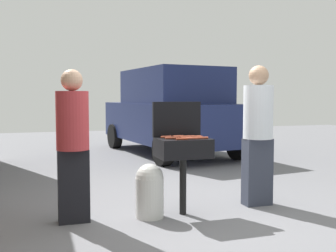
{
  "coord_description": "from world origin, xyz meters",
  "views": [
    {
      "loc": [
        -1.67,
        -4.22,
        1.37
      ],
      "look_at": [
        -0.11,
        0.58,
        1.0
      ],
      "focal_mm": 42.59,
      "sensor_mm": 36.0,
      "label": 1
    }
  ],
  "objects_px": {
    "person_right": "(258,130)",
    "parked_minivan": "(171,111)",
    "hot_dog_6": "(171,138)",
    "hot_dog_7": "(166,137)",
    "hot_dog_3": "(179,137)",
    "hot_dog_8": "(202,138)",
    "hot_dog_9": "(182,139)",
    "hot_dog_4": "(189,136)",
    "person_left": "(73,140)",
    "hot_dog_0": "(185,137)",
    "bbq_grill": "(183,150)",
    "hot_dog_10": "(181,137)",
    "hot_dog_12": "(195,136)",
    "hot_dog_5": "(197,137)",
    "hot_dog_2": "(192,138)",
    "hot_dog_1": "(178,136)",
    "propane_tank": "(150,190)",
    "hot_dog_11": "(186,138)"
  },
  "relations": [
    {
      "from": "bbq_grill",
      "to": "hot_dog_11",
      "type": "xyz_separation_m",
      "value": [
        0.01,
        -0.09,
        0.15
      ]
    },
    {
      "from": "person_right",
      "to": "hot_dog_6",
      "type": "bearing_deg",
      "value": 19.19
    },
    {
      "from": "hot_dog_6",
      "to": "parked_minivan",
      "type": "relative_size",
      "value": 0.03
    },
    {
      "from": "hot_dog_1",
      "to": "hot_dog_2",
      "type": "bearing_deg",
      "value": -73.96
    },
    {
      "from": "hot_dog_2",
      "to": "parked_minivan",
      "type": "bearing_deg",
      "value": 74.17
    },
    {
      "from": "hot_dog_7",
      "to": "parked_minivan",
      "type": "bearing_deg",
      "value": 70.85
    },
    {
      "from": "person_right",
      "to": "hot_dog_9",
      "type": "bearing_deg",
      "value": 26.15
    },
    {
      "from": "hot_dog_6",
      "to": "hot_dog_7",
      "type": "bearing_deg",
      "value": 95.88
    },
    {
      "from": "hot_dog_9",
      "to": "hot_dog_12",
      "type": "height_order",
      "value": "same"
    },
    {
      "from": "bbq_grill",
      "to": "hot_dog_10",
      "type": "height_order",
      "value": "hot_dog_10"
    },
    {
      "from": "hot_dog_12",
      "to": "person_right",
      "type": "relative_size",
      "value": 0.07
    },
    {
      "from": "hot_dog_4",
      "to": "hot_dog_10",
      "type": "relative_size",
      "value": 1.0
    },
    {
      "from": "hot_dog_8",
      "to": "hot_dog_12",
      "type": "relative_size",
      "value": 1.0
    },
    {
      "from": "parked_minivan",
      "to": "hot_dog_1",
      "type": "bearing_deg",
      "value": 64.77
    },
    {
      "from": "hot_dog_9",
      "to": "propane_tank",
      "type": "height_order",
      "value": "hot_dog_9"
    },
    {
      "from": "hot_dog_11",
      "to": "hot_dog_9",
      "type": "bearing_deg",
      "value": -137.87
    },
    {
      "from": "propane_tank",
      "to": "hot_dog_11",
      "type": "bearing_deg",
      "value": -11.44
    },
    {
      "from": "hot_dog_6",
      "to": "hot_dog_2",
      "type": "bearing_deg",
      "value": -27.47
    },
    {
      "from": "propane_tank",
      "to": "person_left",
      "type": "xyz_separation_m",
      "value": [
        -0.83,
        0.09,
        0.58
      ]
    },
    {
      "from": "person_right",
      "to": "hot_dog_4",
      "type": "bearing_deg",
      "value": 14.65
    },
    {
      "from": "hot_dog_4",
      "to": "hot_dog_12",
      "type": "distance_m",
      "value": 0.08
    },
    {
      "from": "hot_dog_2",
      "to": "hot_dog_12",
      "type": "distance_m",
      "value": 0.21
    },
    {
      "from": "hot_dog_6",
      "to": "hot_dog_8",
      "type": "height_order",
      "value": "same"
    },
    {
      "from": "hot_dog_5",
      "to": "hot_dog_6",
      "type": "relative_size",
      "value": 1.0
    },
    {
      "from": "hot_dog_7",
      "to": "hot_dog_10",
      "type": "distance_m",
      "value": 0.18
    },
    {
      "from": "hot_dog_3",
      "to": "hot_dog_1",
      "type": "bearing_deg",
      "value": 88.1
    },
    {
      "from": "person_left",
      "to": "hot_dog_0",
      "type": "bearing_deg",
      "value": -2.7
    },
    {
      "from": "person_right",
      "to": "parked_minivan",
      "type": "xyz_separation_m",
      "value": [
        0.42,
        4.69,
        0.07
      ]
    },
    {
      "from": "person_right",
      "to": "hot_dog_2",
      "type": "bearing_deg",
      "value": 26.74
    },
    {
      "from": "hot_dog_6",
      "to": "hot_dog_8",
      "type": "bearing_deg",
      "value": -16.75
    },
    {
      "from": "hot_dog_0",
      "to": "propane_tank",
      "type": "distance_m",
      "value": 0.73
    },
    {
      "from": "bbq_grill",
      "to": "hot_dog_7",
      "type": "bearing_deg",
      "value": 148.15
    },
    {
      "from": "hot_dog_9",
      "to": "propane_tank",
      "type": "distance_m",
      "value": 0.69
    },
    {
      "from": "hot_dog_3",
      "to": "hot_dog_8",
      "type": "distance_m",
      "value": 0.3
    },
    {
      "from": "hot_dog_5",
      "to": "hot_dog_12",
      "type": "bearing_deg",
      "value": 86.4
    },
    {
      "from": "hot_dog_7",
      "to": "hot_dog_4",
      "type": "bearing_deg",
      "value": -7.85
    },
    {
      "from": "bbq_grill",
      "to": "hot_dog_4",
      "type": "height_order",
      "value": "hot_dog_4"
    },
    {
      "from": "hot_dog_12",
      "to": "parked_minivan",
      "type": "height_order",
      "value": "parked_minivan"
    },
    {
      "from": "propane_tank",
      "to": "person_right",
      "type": "height_order",
      "value": "person_right"
    },
    {
      "from": "hot_dog_11",
      "to": "person_left",
      "type": "relative_size",
      "value": 0.08
    },
    {
      "from": "hot_dog_11",
      "to": "parked_minivan",
      "type": "height_order",
      "value": "parked_minivan"
    },
    {
      "from": "hot_dog_3",
      "to": "hot_dog_8",
      "type": "height_order",
      "value": "same"
    },
    {
      "from": "hot_dog_2",
      "to": "hot_dog_8",
      "type": "xyz_separation_m",
      "value": [
        0.13,
        0.01,
        0.0
      ]
    },
    {
      "from": "hot_dog_1",
      "to": "hot_dog_7",
      "type": "xyz_separation_m",
      "value": [
        -0.15,
        -0.02,
        0.0
      ]
    },
    {
      "from": "hot_dog_5",
      "to": "hot_dog_11",
      "type": "relative_size",
      "value": 1.0
    },
    {
      "from": "hot_dog_4",
      "to": "bbq_grill",
      "type": "bearing_deg",
      "value": -144.78
    },
    {
      "from": "hot_dog_0",
      "to": "hot_dog_2",
      "type": "xyz_separation_m",
      "value": [
        0.02,
        -0.15,
        0.0
      ]
    },
    {
      "from": "person_right",
      "to": "hot_dog_1",
      "type": "bearing_deg",
      "value": 11.57
    },
    {
      "from": "hot_dog_9",
      "to": "hot_dog_1",
      "type": "bearing_deg",
      "value": 79.87
    },
    {
      "from": "hot_dog_7",
      "to": "person_left",
      "type": "height_order",
      "value": "person_left"
    }
  ]
}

